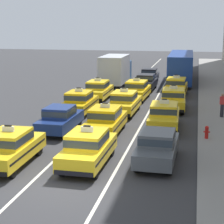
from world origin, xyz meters
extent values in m
plane|color=#353538|center=(0.00, 0.00, 0.00)|extent=(160.00, 160.00, 0.00)
cube|color=silver|center=(-1.60, 20.00, 0.00)|extent=(0.14, 80.00, 0.01)
cube|color=silver|center=(1.60, 20.00, 0.00)|extent=(0.14, 80.00, 0.01)
cylinder|color=black|center=(-4.13, 3.47, 0.32)|extent=(0.25, 0.64, 0.64)
cylinder|color=black|center=(-2.65, 3.49, 0.32)|extent=(0.25, 0.64, 0.64)
cylinder|color=black|center=(-2.61, 0.43, 0.32)|extent=(0.25, 0.64, 0.64)
cube|color=yellow|center=(-3.37, 1.95, 0.67)|extent=(1.86, 4.53, 0.70)
cube|color=black|center=(-3.37, 1.95, 0.72)|extent=(1.88, 4.17, 0.10)
cube|color=yellow|center=(-3.37, 1.80, 1.34)|extent=(1.63, 2.12, 0.64)
cube|color=#2D3842|center=(-3.37, 1.80, 1.34)|extent=(1.65, 2.14, 0.35)
cube|color=white|center=(-3.37, 1.80, 1.78)|extent=(0.56, 0.13, 0.24)
cube|color=black|center=(-3.37, 1.80, 1.93)|extent=(0.32, 0.11, 0.06)
cube|color=black|center=(-3.40, 4.16, 0.42)|extent=(1.71, 0.16, 0.20)
cylinder|color=black|center=(-3.75, 9.47, 0.32)|extent=(0.25, 0.64, 0.64)
cylinder|color=black|center=(-2.31, 9.46, 0.32)|extent=(0.25, 0.64, 0.64)
cylinder|color=black|center=(-3.78, 6.63, 0.32)|extent=(0.25, 0.64, 0.64)
cylinder|color=black|center=(-2.33, 6.62, 0.32)|extent=(0.25, 0.64, 0.64)
cube|color=navy|center=(-3.04, 8.04, 0.65)|extent=(1.80, 4.32, 0.66)
cube|color=navy|center=(-3.04, 7.94, 1.28)|extent=(1.58, 1.91, 0.60)
cube|color=#2D3842|center=(-3.04, 7.94, 1.28)|extent=(1.60, 1.93, 0.33)
cylinder|color=black|center=(-4.05, 14.64, 0.32)|extent=(0.24, 0.64, 0.64)
cylinder|color=black|center=(-2.58, 14.65, 0.32)|extent=(0.24, 0.64, 0.64)
cylinder|color=black|center=(-4.04, 11.58, 0.32)|extent=(0.24, 0.64, 0.64)
cylinder|color=black|center=(-2.56, 11.59, 0.32)|extent=(0.24, 0.64, 0.64)
cube|color=yellow|center=(-3.31, 13.12, 0.67)|extent=(1.82, 4.51, 0.70)
cube|color=black|center=(-3.31, 13.12, 0.72)|extent=(1.84, 4.15, 0.10)
cube|color=yellow|center=(-3.30, 12.97, 1.34)|extent=(1.61, 2.11, 0.64)
cube|color=#2D3842|center=(-3.30, 12.97, 1.34)|extent=(1.63, 2.13, 0.35)
cube|color=white|center=(-3.30, 12.97, 1.78)|extent=(0.56, 0.12, 0.24)
cube|color=black|center=(-3.30, 12.97, 1.93)|extent=(0.32, 0.11, 0.06)
cube|color=black|center=(-3.32, 15.33, 0.42)|extent=(1.71, 0.15, 0.20)
cube|color=black|center=(-3.29, 10.91, 0.42)|extent=(1.71, 0.15, 0.20)
cylinder|color=black|center=(-4.02, 20.20, 0.32)|extent=(0.24, 0.64, 0.64)
cylinder|color=black|center=(-2.55, 20.21, 0.32)|extent=(0.24, 0.64, 0.64)
cylinder|color=black|center=(-4.00, 17.14, 0.32)|extent=(0.24, 0.64, 0.64)
cylinder|color=black|center=(-2.53, 17.15, 0.32)|extent=(0.24, 0.64, 0.64)
cube|color=yellow|center=(-3.28, 18.67, 0.67)|extent=(1.83, 4.51, 0.70)
cube|color=black|center=(-3.28, 18.67, 0.72)|extent=(1.85, 4.15, 0.10)
cube|color=yellow|center=(-3.27, 18.52, 1.34)|extent=(1.61, 2.11, 0.64)
cube|color=#2D3842|center=(-3.27, 18.52, 1.34)|extent=(1.63, 2.13, 0.35)
cube|color=white|center=(-3.27, 18.52, 1.78)|extent=(0.56, 0.12, 0.24)
cube|color=black|center=(-3.27, 18.52, 1.93)|extent=(0.32, 0.11, 0.06)
cube|color=black|center=(-3.29, 20.88, 0.42)|extent=(1.71, 0.15, 0.20)
cube|color=black|center=(-3.26, 16.46, 0.42)|extent=(1.71, 0.15, 0.20)
cylinder|color=black|center=(-4.15, 27.59, 0.32)|extent=(0.24, 0.64, 0.64)
cylinder|color=black|center=(-2.25, 27.60, 0.32)|extent=(0.24, 0.64, 0.64)
cylinder|color=black|center=(-4.15, 23.69, 0.32)|extent=(0.24, 0.64, 0.64)
cylinder|color=black|center=(-2.25, 23.70, 0.32)|extent=(0.24, 0.64, 0.64)
cube|color=#194C8C|center=(-3.20, 28.57, 1.37)|extent=(2.10, 2.20, 2.10)
cube|color=#2D3842|center=(-3.21, 29.64, 1.67)|extent=(1.93, 0.06, 0.76)
cube|color=#B2B7C1|center=(-3.20, 25.31, 1.92)|extent=(2.31, 5.20, 2.70)
cylinder|color=black|center=(-0.53, 4.18, 0.32)|extent=(0.25, 0.64, 0.64)
cylinder|color=black|center=(0.95, 4.16, 0.32)|extent=(0.25, 0.64, 0.64)
cylinder|color=black|center=(-0.57, 1.12, 0.32)|extent=(0.25, 0.64, 0.64)
cylinder|color=black|center=(0.91, 1.10, 0.32)|extent=(0.25, 0.64, 0.64)
cube|color=yellow|center=(0.19, 2.64, 0.67)|extent=(1.86, 4.52, 0.70)
cube|color=black|center=(0.19, 2.64, 0.72)|extent=(1.87, 4.16, 0.10)
cube|color=yellow|center=(0.19, 2.49, 1.34)|extent=(1.63, 2.12, 0.64)
cube|color=#2D3842|center=(0.19, 2.49, 1.34)|extent=(1.65, 2.14, 0.35)
cube|color=white|center=(0.19, 2.49, 1.78)|extent=(0.56, 0.13, 0.24)
cube|color=black|center=(0.19, 2.49, 1.93)|extent=(0.32, 0.11, 0.06)
cube|color=black|center=(0.22, 4.85, 0.42)|extent=(1.71, 0.16, 0.20)
cube|color=black|center=(0.16, 0.43, 0.42)|extent=(1.71, 0.16, 0.20)
cylinder|color=black|center=(-0.92, 9.58, 0.32)|extent=(0.25, 0.64, 0.64)
cylinder|color=black|center=(0.55, 9.57, 0.32)|extent=(0.25, 0.64, 0.64)
cylinder|color=black|center=(-0.95, 6.52, 0.32)|extent=(0.25, 0.64, 0.64)
cylinder|color=black|center=(0.53, 6.51, 0.32)|extent=(0.25, 0.64, 0.64)
cube|color=yellow|center=(-0.20, 8.05, 0.67)|extent=(1.84, 4.52, 0.70)
cube|color=black|center=(-0.20, 8.05, 0.72)|extent=(1.86, 4.16, 0.10)
cube|color=yellow|center=(-0.20, 7.90, 1.34)|extent=(1.62, 2.11, 0.64)
cube|color=#2D3842|center=(-0.20, 7.90, 1.34)|extent=(1.64, 2.13, 0.35)
cube|color=white|center=(-0.20, 7.90, 1.78)|extent=(0.56, 0.12, 0.24)
cube|color=black|center=(-0.20, 7.90, 1.93)|extent=(0.32, 0.11, 0.06)
cube|color=black|center=(-0.18, 10.26, 0.42)|extent=(1.71, 0.16, 0.20)
cube|color=black|center=(-0.22, 5.84, 0.42)|extent=(1.71, 0.16, 0.20)
cylinder|color=black|center=(-0.79, 15.26, 0.32)|extent=(0.25, 0.65, 0.64)
cylinder|color=black|center=(0.69, 15.22, 0.32)|extent=(0.25, 0.65, 0.64)
cylinder|color=black|center=(-0.85, 12.20, 0.32)|extent=(0.25, 0.65, 0.64)
cylinder|color=black|center=(0.62, 12.17, 0.32)|extent=(0.25, 0.65, 0.64)
cube|color=yellow|center=(-0.08, 13.71, 0.67)|extent=(1.90, 4.54, 0.70)
cube|color=black|center=(-0.08, 13.71, 0.72)|extent=(1.91, 4.18, 0.10)
cube|color=yellow|center=(-0.09, 13.56, 1.34)|extent=(1.65, 2.13, 0.64)
cube|color=#2D3842|center=(-0.09, 13.56, 1.34)|extent=(1.67, 2.15, 0.35)
cube|color=white|center=(-0.09, 13.56, 1.78)|extent=(0.56, 0.13, 0.24)
cube|color=black|center=(-0.09, 13.56, 1.93)|extent=(0.32, 0.12, 0.06)
cube|color=black|center=(-0.04, 15.92, 0.42)|extent=(1.71, 0.18, 0.20)
cube|color=black|center=(-0.13, 11.50, 0.42)|extent=(1.71, 0.18, 0.20)
cylinder|color=black|center=(-0.70, 20.95, 0.32)|extent=(0.26, 0.65, 0.64)
cylinder|color=black|center=(0.77, 20.90, 0.32)|extent=(0.26, 0.65, 0.64)
cylinder|color=black|center=(-0.81, 17.89, 0.32)|extent=(0.26, 0.65, 0.64)
cylinder|color=black|center=(0.66, 17.84, 0.32)|extent=(0.26, 0.65, 0.64)
cube|color=yellow|center=(-0.02, 19.40, 0.67)|extent=(1.96, 4.56, 0.70)
cube|color=black|center=(-0.02, 19.40, 0.72)|extent=(1.97, 4.20, 0.10)
cube|color=yellow|center=(-0.03, 19.25, 1.34)|extent=(1.68, 2.16, 0.64)
cube|color=#2D3842|center=(-0.03, 19.25, 1.34)|extent=(1.70, 2.18, 0.35)
cube|color=white|center=(-0.03, 19.25, 1.78)|extent=(0.56, 0.14, 0.24)
cube|color=black|center=(-0.03, 19.25, 1.93)|extent=(0.32, 0.12, 0.06)
cube|color=black|center=(0.06, 21.60, 0.42)|extent=(1.71, 0.20, 0.20)
cube|color=black|center=(-0.10, 17.19, 0.42)|extent=(1.71, 0.20, 0.20)
cylinder|color=black|center=(-0.56, 26.04, 0.32)|extent=(0.26, 0.65, 0.64)
cylinder|color=black|center=(0.88, 26.00, 0.32)|extent=(0.26, 0.65, 0.64)
cylinder|color=black|center=(-0.64, 23.20, 0.32)|extent=(0.26, 0.65, 0.64)
cylinder|color=black|center=(0.80, 23.16, 0.32)|extent=(0.26, 0.65, 0.64)
cube|color=black|center=(0.12, 24.60, 0.65)|extent=(1.88, 4.35, 0.66)
cube|color=black|center=(0.12, 24.50, 1.28)|extent=(1.61, 1.94, 0.60)
cube|color=#2D3842|center=(0.12, 24.50, 1.28)|extent=(1.63, 1.96, 0.33)
cylinder|color=black|center=(-0.86, 30.98, 0.32)|extent=(0.25, 0.64, 0.64)
cylinder|color=black|center=(0.59, 31.00, 0.32)|extent=(0.25, 0.64, 0.64)
cylinder|color=black|center=(-0.83, 28.15, 0.32)|extent=(0.25, 0.64, 0.64)
cylinder|color=black|center=(0.61, 28.16, 0.32)|extent=(0.25, 0.64, 0.64)
cube|color=black|center=(-0.12, 29.57, 0.65)|extent=(1.80, 4.32, 0.66)
cube|color=black|center=(-0.12, 29.47, 1.28)|extent=(1.58, 1.91, 0.60)
cube|color=#2D3842|center=(-0.12, 29.47, 1.28)|extent=(1.60, 1.93, 0.33)
cylinder|color=black|center=(2.61, 5.03, 0.32)|extent=(0.25, 0.64, 0.64)
cylinder|color=black|center=(4.06, 5.00, 0.32)|extent=(0.25, 0.64, 0.64)
cylinder|color=black|center=(2.57, 2.19, 0.32)|extent=(0.25, 0.64, 0.64)
cylinder|color=black|center=(4.01, 2.16, 0.32)|extent=(0.25, 0.64, 0.64)
cube|color=#4C5156|center=(3.31, 3.60, 0.65)|extent=(1.83, 4.33, 0.66)
cube|color=#4C5156|center=(3.31, 3.50, 1.28)|extent=(1.59, 1.93, 0.60)
cube|color=#2D3842|center=(3.31, 3.50, 1.28)|extent=(1.61, 1.95, 0.33)
cylinder|color=black|center=(2.32, 11.46, 0.32)|extent=(0.26, 0.65, 0.64)
cylinder|color=black|center=(3.80, 11.50, 0.32)|extent=(0.26, 0.65, 0.64)
cylinder|color=black|center=(2.41, 8.40, 0.32)|extent=(0.26, 0.65, 0.64)
cylinder|color=black|center=(3.89, 8.44, 0.32)|extent=(0.26, 0.65, 0.64)
cube|color=yellow|center=(3.11, 9.95, 0.67)|extent=(1.93, 4.55, 0.70)
cube|color=black|center=(3.11, 9.95, 0.72)|extent=(1.94, 4.19, 0.10)
cube|color=yellow|center=(3.11, 9.80, 1.34)|extent=(1.66, 2.14, 0.64)
cube|color=#2D3842|center=(3.11, 9.80, 1.34)|extent=(1.68, 2.17, 0.35)
cube|color=white|center=(3.11, 9.80, 1.78)|extent=(0.56, 0.14, 0.24)
cube|color=black|center=(3.11, 9.80, 1.93)|extent=(0.32, 0.12, 0.06)
cube|color=black|center=(3.04, 12.16, 0.42)|extent=(1.71, 0.19, 0.20)
cube|color=black|center=(3.17, 7.74, 0.42)|extent=(1.71, 0.19, 0.20)
cylinder|color=black|center=(2.53, 17.26, 0.32)|extent=(0.26, 0.65, 0.64)
cylinder|color=black|center=(4.00, 17.31, 0.32)|extent=(0.26, 0.65, 0.64)
cylinder|color=black|center=(2.63, 14.20, 0.32)|extent=(0.26, 0.65, 0.64)
cylinder|color=black|center=(4.10, 14.25, 0.32)|extent=(0.26, 0.65, 0.64)
cube|color=yellow|center=(3.32, 15.75, 0.67)|extent=(1.95, 4.56, 0.70)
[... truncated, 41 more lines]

